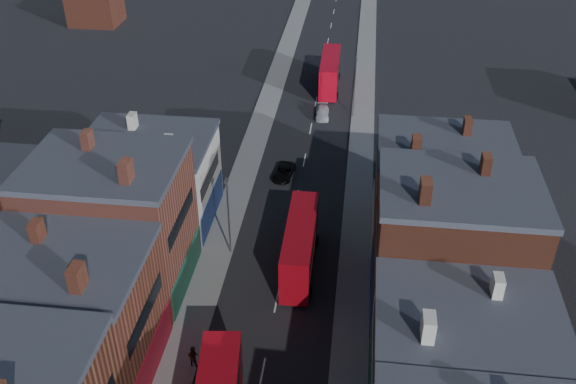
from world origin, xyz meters
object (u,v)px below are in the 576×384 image
(bus_1, at_px, (300,245))
(bus_2, at_px, (330,72))
(ped_1, at_px, (193,356))
(car_2, at_px, (284,172))
(car_3, at_px, (322,113))

(bus_1, distance_m, bus_2, 40.09)
(ped_1, bearing_deg, bus_2, -84.76)
(bus_2, bearing_deg, car_2, -98.68)
(bus_1, height_order, bus_2, bus_1)
(bus_1, height_order, car_3, bus_1)
(car_2, xyz_separation_m, ped_1, (-3.36, -28.01, 0.45))
(bus_1, bearing_deg, car_2, 102.14)
(bus_2, distance_m, ped_1, 53.05)
(bus_1, height_order, car_2, bus_1)
(bus_2, distance_m, car_2, 24.90)
(bus_2, relative_size, car_3, 2.67)
(car_2, bearing_deg, bus_2, 88.53)
(car_2, relative_size, ped_1, 2.30)
(car_2, xyz_separation_m, car_3, (3.14, 15.40, 0.01))
(bus_1, relative_size, ped_1, 5.99)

